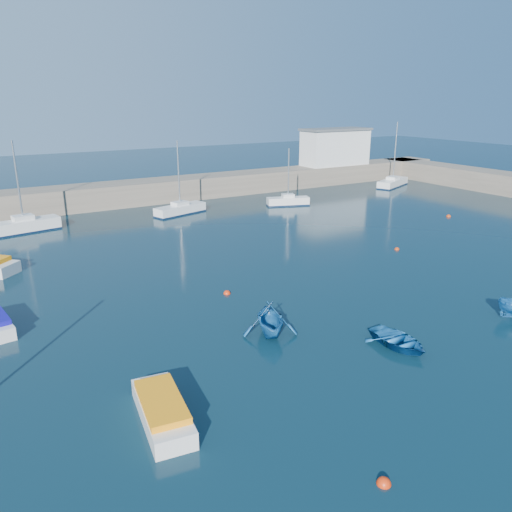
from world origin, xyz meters
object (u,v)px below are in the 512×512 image
motorboat_0 (162,410)px  dinghy_left (270,319)px  sailboat_6 (180,209)px  sailboat_7 (288,201)px  sailboat_5 (24,225)px  sailboat_8 (393,182)px  harbor_office (335,148)px  dinghy_center (398,341)px

motorboat_0 → dinghy_left: 8.74m
sailboat_6 → sailboat_7: size_ratio=1.19×
sailboat_5 → sailboat_8: size_ratio=0.95×
sailboat_7 → sailboat_8: 20.57m
sailboat_5 → sailboat_7: 28.41m
harbor_office → sailboat_7: harbor_office is taller
sailboat_7 → dinghy_center: 35.14m
sailboat_6 → sailboat_8: bearing=-104.9°
sailboat_8 → dinghy_left: 50.37m
sailboat_6 → sailboat_7: bearing=-116.6°
harbor_office → sailboat_8: sailboat_8 is taller
sailboat_6 → sailboat_5: bearing=71.8°
motorboat_0 → dinghy_left: bearing=36.2°
harbor_office → sailboat_6: size_ratio=1.27×
harbor_office → sailboat_7: 19.02m
sailboat_7 → sailboat_8: sailboat_8 is taller
dinghy_left → sailboat_5: bearing=129.4°
sailboat_5 → sailboat_7: sailboat_5 is taller
motorboat_0 → sailboat_8: bearing=43.4°
sailboat_5 → motorboat_0: (0.90, -34.07, -0.17)m
sailboat_6 → harbor_office: bearing=-90.5°
sailboat_7 → sailboat_6: bearing=99.3°
harbor_office → sailboat_8: bearing=-54.7°
sailboat_5 → sailboat_6: bearing=-102.1°
sailboat_7 → sailboat_5: bearing=103.9°
sailboat_7 → sailboat_8: (20.31, 3.28, 0.02)m
sailboat_7 → dinghy_center: bearing=174.0°
sailboat_8 → harbor_office: bearing=12.0°
harbor_office → sailboat_5: size_ratio=1.18×
sailboat_5 → sailboat_6: sailboat_5 is taller
motorboat_0 → dinghy_center: motorboat_0 is taller
sailboat_7 → motorboat_0: size_ratio=1.41×
sailboat_7 → sailboat_8: bearing=-61.7°
harbor_office → motorboat_0: harbor_office is taller
dinghy_left → motorboat_0: bearing=-127.7°
dinghy_center → sailboat_8: bearing=42.5°
harbor_office → sailboat_5: 44.49m
sailboat_5 → dinghy_left: size_ratio=2.51×
sailboat_5 → sailboat_8: (48.60, 0.69, -0.08)m
motorboat_0 → sailboat_6: bearing=73.7°
sailboat_5 → motorboat_0: sailboat_5 is taller
sailboat_6 → sailboat_8: size_ratio=0.88×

